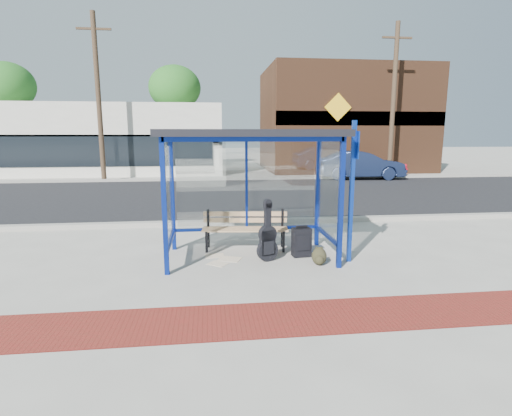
{
  "coord_description": "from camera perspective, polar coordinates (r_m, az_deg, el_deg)",
  "views": [
    {
      "loc": [
        -0.76,
        -7.33,
        2.35
      ],
      "look_at": [
        0.13,
        0.2,
        0.93
      ],
      "focal_mm": 28.0,
      "sensor_mm": 36.0,
      "label": 1
    }
  ],
  "objects": [
    {
      "name": "newspaper_c",
      "position": [
        7.88,
        -5.93,
        -6.81
      ],
      "size": [
        0.38,
        0.31,
        0.01
      ],
      "primitive_type": "cube",
      "rotation": [
        0.0,
        0.0,
        0.07
      ],
      "color": "white",
      "rests_on": "ground"
    },
    {
      "name": "backpack",
      "position": [
        7.37,
        9.01,
        -6.88
      ],
      "size": [
        0.31,
        0.29,
        0.32
      ],
      "rotation": [
        0.0,
        0.0,
        -0.21
      ],
      "color": "black",
      "rests_on": "ground"
    },
    {
      "name": "fire_hydrant",
      "position": [
        24.12,
        20.54,
        5.19
      ],
      "size": [
        0.3,
        0.2,
        0.67
      ],
      "rotation": [
        0.0,
        0.0,
        0.08
      ],
      "color": "#AF0C1C",
      "rests_on": "ground"
    },
    {
      "name": "suitcase",
      "position": [
        7.78,
        6.51,
        -4.89
      ],
      "size": [
        0.37,
        0.27,
        0.61
      ],
      "rotation": [
        0.0,
        0.0,
        0.11
      ],
      "color": "black",
      "rests_on": "ground"
    },
    {
      "name": "newspaper_a",
      "position": [
        7.41,
        -5.44,
        -7.92
      ],
      "size": [
        0.44,
        0.42,
        0.01
      ],
      "primitive_type": "cube",
      "rotation": [
        0.0,
        0.0,
        -0.64
      ],
      "color": "white",
      "rests_on": "ground"
    },
    {
      "name": "bench",
      "position": [
        8.19,
        -1.55,
        -2.74
      ],
      "size": [
        1.77,
        0.59,
        0.82
      ],
      "rotation": [
        0.0,
        0.0,
        -0.1
      ],
      "color": "black",
      "rests_on": "ground"
    },
    {
      "name": "utility_pole_west",
      "position": [
        21.45,
        -21.59,
        14.57
      ],
      "size": [
        1.6,
        0.24,
        8.0
      ],
      "color": "#4C3826",
      "rests_on": "ground"
    },
    {
      "name": "guitar_bag",
      "position": [
        7.44,
        1.65,
        -4.59
      ],
      "size": [
        0.42,
        0.24,
        1.1
      ],
      "rotation": [
        0.0,
        0.0,
        0.34
      ],
      "color": "black",
      "rests_on": "ground"
    },
    {
      "name": "street_asphalt",
      "position": [
        15.52,
        -3.87,
        1.86
      ],
      "size": [
        60.0,
        10.0,
        0.0
      ],
      "primitive_type": "cube",
      "color": "black",
      "rests_on": "ground"
    },
    {
      "name": "utility_pole_east",
      "position": [
        22.98,
        19.03,
        14.41
      ],
      "size": [
        1.6,
        0.24,
        8.0
      ],
      "color": "#4C3826",
      "rests_on": "ground"
    },
    {
      "name": "curb_near",
      "position": [
        10.51,
        -2.44,
        -2.01
      ],
      "size": [
        60.0,
        0.25,
        0.12
      ],
      "primitive_type": "cube",
      "color": "gray",
      "rests_on": "ground"
    },
    {
      "name": "curb_far",
      "position": [
        20.57,
        -4.6,
        4.16
      ],
      "size": [
        60.0,
        0.25,
        0.12
      ],
      "primitive_type": "cube",
      "color": "gray",
      "rests_on": "ground"
    },
    {
      "name": "tree_right",
      "position": [
        32.33,
        18.19,
        15.58
      ],
      "size": [
        3.6,
        3.6,
        7.03
      ],
      "color": "#4C3826",
      "rests_on": "ground"
    },
    {
      "name": "storefront_brown",
      "position": [
        27.28,
        12.27,
        12.13
      ],
      "size": [
        10.0,
        7.08,
        6.4
      ],
      "color": "#59331E",
      "rests_on": "ground"
    },
    {
      "name": "tree_mid",
      "position": [
        29.57,
        -11.53,
        16.4
      ],
      "size": [
        3.6,
        3.6,
        7.03
      ],
      "color": "#4C3826",
      "rests_on": "ground"
    },
    {
      "name": "far_sidewalk",
      "position": [
        22.46,
        -4.79,
        4.55
      ],
      "size": [
        60.0,
        4.0,
        0.01
      ],
      "primitive_type": "cube",
      "color": "#B2ADA0",
      "rests_on": "ground"
    },
    {
      "name": "tree_left",
      "position": [
        32.33,
        -32.03,
        14.53
      ],
      "size": [
        3.6,
        3.6,
        7.03
      ],
      "color": "#4C3826",
      "rests_on": "ground"
    },
    {
      "name": "brick_paver_strip",
      "position": [
        5.33,
        2.22,
        -15.52
      ],
      "size": [
        60.0,
        1.0,
        0.01
      ],
      "primitive_type": "cube",
      "color": "maroon",
      "rests_on": "ground"
    },
    {
      "name": "sign_post",
      "position": [
        7.42,
        13.59,
        3.33
      ],
      "size": [
        0.11,
        0.32,
        2.58
      ],
      "rotation": [
        0.0,
        0.0,
        -0.09
      ],
      "color": "navy",
      "rests_on": "ground"
    },
    {
      "name": "bus_shelter",
      "position": [
        7.44,
        -0.89,
        8.43
      ],
      "size": [
        3.3,
        1.8,
        2.42
      ],
      "color": "navy",
      "rests_on": "ground"
    },
    {
      "name": "newspaper_b",
      "position": [
        7.65,
        -3.78,
        -7.3
      ],
      "size": [
        0.51,
        0.46,
        0.01
      ],
      "primitive_type": "cube",
      "rotation": [
        0.0,
        0.0,
        -0.4
      ],
      "color": "white",
      "rests_on": "ground"
    },
    {
      "name": "storefront_white",
      "position": [
        26.62,
        -25.1,
        8.85
      ],
      "size": [
        18.0,
        6.04,
        4.0
      ],
      "color": "silver",
      "rests_on": "ground"
    },
    {
      "name": "parked_car",
      "position": [
        21.62,
        14.68,
        5.94
      ],
      "size": [
        4.51,
        1.79,
        1.46
      ],
      "primitive_type": "imported",
      "rotation": [
        0.0,
        0.0,
        1.51
      ],
      "color": "#16213F",
      "rests_on": "ground"
    },
    {
      "name": "ground",
      "position": [
        7.73,
        -0.79,
        -7.11
      ],
      "size": [
        120.0,
        120.0,
        0.0
      ],
      "primitive_type": "plane",
      "color": "#B2ADA0",
      "rests_on": "ground"
    }
  ]
}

